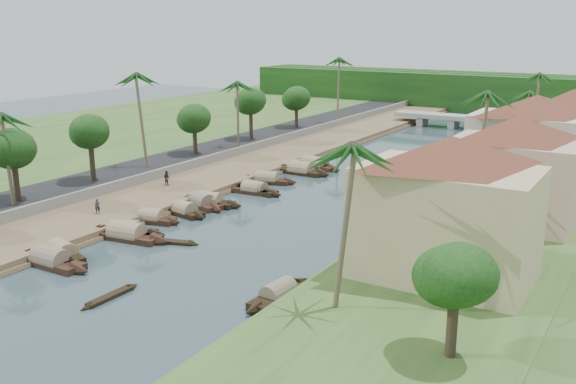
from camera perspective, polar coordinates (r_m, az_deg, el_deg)
The scene contains 49 objects.
ground at distance 57.84m, azimuth -4.10°, elevation -4.22°, with size 220.00×220.00×0.00m, color #32454C.
left_bank at distance 82.36m, azimuth -5.19°, elevation 1.82°, with size 10.00×180.00×0.80m, color brown.
right_bank at distance 68.23m, azimuth 19.25°, elevation -1.53°, with size 16.00×180.00×1.20m, color #2A4F1F.
road at distance 87.51m, azimuth -9.69°, elevation 2.64°, with size 8.00×180.00×1.40m, color black.
retaining_wall at distance 84.67m, azimuth -7.50°, elevation 2.77°, with size 0.40×180.00×1.10m, color slate.
far_left_fill at distance 106.51m, azimuth -20.59°, elevation 4.05°, with size 45.00×220.00×1.35m, color #2A4F1F.
treeline at distance 148.70m, azimuth 18.92°, elevation 8.29°, with size 120.00×14.00×8.00m.
bridge at distance 121.96m, azimuth 15.89°, elevation 6.18°, with size 28.00×4.00×2.40m.
building_near at distance 46.09m, azimuth 13.91°, elevation -1.29°, with size 14.85×14.85×10.20m.
building_mid at distance 61.01m, azimuth 19.38°, elevation 1.95°, with size 14.11×14.11×9.70m.
building_far at distance 74.66m, azimuth 20.96°, elevation 4.24°, with size 15.59×15.59×10.20m.
building_distant at distance 94.14m, azimuth 23.83°, elevation 5.65°, with size 12.62×12.62×9.20m.
sampan_0 at distance 54.89m, azimuth -20.32°, elevation -5.75°, with size 8.78×2.06×2.29m.
sampan_1 at distance 56.23m, azimuth -19.43°, elevation -5.18°, with size 7.43×3.74×2.17m.
sampan_2 at distance 59.39m, azimuth -14.11°, elevation -3.71°, with size 9.28×2.99×2.38m.
sampan_3 at distance 60.35m, azimuth -14.34°, elevation -3.43°, with size 8.26×4.47×2.21m.
sampan_4 at distance 63.80m, azimuth -12.04°, elevation -2.31°, with size 6.80×2.71×1.93m.
sampan_5 at distance 65.57m, azimuth -9.15°, elevation -1.69°, with size 6.41×2.75×2.03m.
sampan_6 at distance 68.31m, azimuth -7.66°, elevation -0.96°, with size 7.64×4.01×2.24m.
sampan_7 at distance 68.60m, azimuth -7.15°, elevation -0.88°, with size 8.37×3.19×2.19m.
sampan_8 at distance 73.14m, azimuth -3.19°, elevation 0.20°, with size 6.60×2.13×2.04m.
sampan_9 at distance 73.24m, azimuth -2.92°, elevation 0.23°, with size 7.86×2.29×1.99m.
sampan_10 at distance 77.70m, azimuth -1.89°, elevation 1.09°, with size 7.88×3.69×2.14m.
sampan_11 at distance 82.50m, azimuth 1.15°, elevation 1.92°, with size 8.69×2.24×2.46m.
sampan_12 at distance 86.03m, azimuth 2.58°, elevation 2.43°, with size 8.98×4.23×2.13m.
sampan_13 at distance 86.50m, azimuth 2.17°, elevation 2.51°, with size 8.01×2.77×2.16m.
sampan_14 at distance 45.52m, azimuth -0.86°, elevation -9.06°, with size 1.91×7.67×1.89m.
sampan_15 at distance 62.45m, azimuth 9.22°, elevation -2.54°, with size 3.30×7.04×1.90m.
sampan_16 at distance 75.82m, azimuth 12.82°, elevation 0.37°, with size 2.48×7.30×1.81m.
canoe_0 at distance 47.53m, azimuth -15.53°, elevation -8.96°, with size 0.84×5.43×0.72m.
canoe_1 at distance 57.58m, azimuth -10.29°, elevation -4.42°, with size 5.20×2.37×0.84m.
canoe_2 at distance 77.74m, azimuth -2.82°, elevation 0.85°, with size 5.40×1.77×0.78m.
palm_0 at distance 38.55m, azimuth 4.79°, elevation 3.76°, with size 3.20×3.20×12.07m.
palm_1 at distance 54.79m, azimuth 14.02°, elevation 4.35°, with size 3.20×3.20×9.82m.
palm_2 at distance 67.72m, azimuth 16.86°, elevation 8.19°, with size 3.20×3.20×12.37m.
palm_3 at distance 84.75m, azimuth 20.53°, elevation 8.11°, with size 3.20×3.20×10.87m.
palm_4 at distance 67.24m, azimuth -23.98°, elevation 6.06°, with size 3.20×3.20×10.42m.
palm_5 at distance 80.54m, azimuth -12.96°, elevation 9.91°, with size 3.20×3.20×12.90m.
palm_6 at distance 92.54m, azimuth -4.54°, elevation 9.51°, with size 3.20×3.20×10.72m.
palm_7 at distance 102.85m, azimuth 21.48°, elevation 9.55°, with size 3.20×3.20×11.81m.
palm_8 at distance 116.22m, azimuth 4.52°, elevation 11.58°, with size 3.20×3.20×12.82m.
tree_1 at distance 69.32m, azimuth -23.28°, elevation 3.46°, with size 4.61×4.61×7.22m.
tree_2 at distance 75.35m, azimuth -17.21°, elevation 5.05°, with size 4.38×4.38×7.43m.
tree_3 at distance 88.46m, azimuth -8.34°, elevation 6.41°, with size 4.47×4.47×6.67m.
tree_4 at distance 99.07m, azimuth -3.34°, elevation 7.99°, with size 4.61×4.61×7.71m.
tree_5 at distance 110.75m, azimuth 0.75°, elevation 8.27°, with size 4.62×4.62×6.81m.
tree_7 at distance 35.29m, azimuth 14.66°, elevation -7.35°, with size 4.01×4.01×6.35m.
person_near at distance 65.07m, azimuth -16.58°, elevation -1.23°, with size 0.54×0.35×1.48m, color #27292F.
person_far at distance 74.70m, azimuth -10.74°, elevation 1.24°, with size 0.82×0.64×1.68m, color #312D22.
Camera 1 is at (31.79, -44.50, 18.81)m, focal length 40.00 mm.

